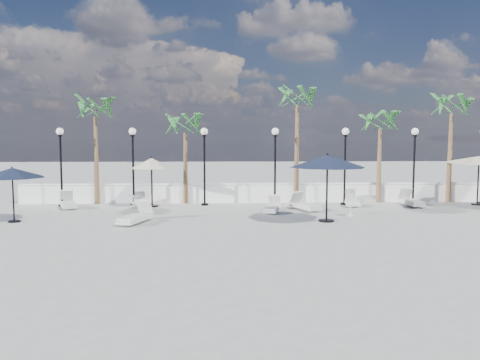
{
  "coord_description": "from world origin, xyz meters",
  "views": [
    {
      "loc": [
        -2.56,
        -16.59,
        3.32
      ],
      "look_at": [
        -1.84,
        3.79,
        1.5
      ],
      "focal_mm": 35.0,
      "sensor_mm": 36.0,
      "label": 1
    }
  ],
  "objects_px": {
    "lounger_3": "(272,208)",
    "lounger_6": "(411,201)",
    "parasol_navy_mid": "(327,162)",
    "lounger_0": "(139,202)",
    "lounger_4": "(305,205)",
    "lounger_5": "(351,201)",
    "parasol_cream_small": "(151,164)",
    "parasol_navy_left": "(12,173)",
    "lounger_1": "(136,217)",
    "parasol_cream_sq_a": "(479,156)",
    "lounger_2": "(68,203)"
  },
  "relations": [
    {
      "from": "lounger_3",
      "to": "parasol_navy_left",
      "type": "distance_m",
      "value": 10.86
    },
    {
      "from": "lounger_3",
      "to": "lounger_6",
      "type": "bearing_deg",
      "value": 29.21
    },
    {
      "from": "lounger_2",
      "to": "lounger_3",
      "type": "relative_size",
      "value": 1.1
    },
    {
      "from": "lounger_1",
      "to": "lounger_2",
      "type": "relative_size",
      "value": 1.04
    },
    {
      "from": "lounger_1",
      "to": "parasol_navy_mid",
      "type": "xyz_separation_m",
      "value": [
        7.57,
        0.15,
        2.15
      ]
    },
    {
      "from": "lounger_1",
      "to": "parasol_navy_mid",
      "type": "height_order",
      "value": "parasol_navy_mid"
    },
    {
      "from": "lounger_1",
      "to": "lounger_2",
      "type": "distance_m",
      "value": 5.72
    },
    {
      "from": "parasol_navy_left",
      "to": "parasol_navy_mid",
      "type": "distance_m",
      "value": 12.47
    },
    {
      "from": "lounger_3",
      "to": "parasol_navy_mid",
      "type": "relative_size",
      "value": 0.6
    },
    {
      "from": "lounger_3",
      "to": "lounger_6",
      "type": "relative_size",
      "value": 0.91
    },
    {
      "from": "parasol_navy_mid",
      "to": "parasol_cream_small",
      "type": "xyz_separation_m",
      "value": [
        -7.61,
        4.42,
        -0.32
      ]
    },
    {
      "from": "lounger_1",
      "to": "parasol_cream_sq_a",
      "type": "height_order",
      "value": "parasol_cream_sq_a"
    },
    {
      "from": "lounger_0",
      "to": "parasol_navy_left",
      "type": "height_order",
      "value": "parasol_navy_left"
    },
    {
      "from": "parasol_cream_small",
      "to": "parasol_cream_sq_a",
      "type": "bearing_deg",
      "value": 0.0
    },
    {
      "from": "lounger_3",
      "to": "parasol_navy_left",
      "type": "relative_size",
      "value": 0.73
    },
    {
      "from": "parasol_cream_sq_a",
      "to": "parasol_cream_small",
      "type": "distance_m",
      "value": 16.21
    },
    {
      "from": "lounger_1",
      "to": "lounger_5",
      "type": "xyz_separation_m",
      "value": [
        9.79,
        4.53,
        -0.01
      ]
    },
    {
      "from": "lounger_3",
      "to": "lounger_6",
      "type": "height_order",
      "value": "lounger_6"
    },
    {
      "from": "lounger_3",
      "to": "parasol_cream_small",
      "type": "relative_size",
      "value": 0.75
    },
    {
      "from": "lounger_4",
      "to": "lounger_5",
      "type": "xyz_separation_m",
      "value": [
        2.58,
        1.43,
        -0.01
      ]
    },
    {
      "from": "lounger_2",
      "to": "lounger_6",
      "type": "xyz_separation_m",
      "value": [
        16.65,
        0.13,
        0.01
      ]
    },
    {
      "from": "lounger_0",
      "to": "lounger_3",
      "type": "xyz_separation_m",
      "value": [
        6.33,
        -2.07,
        0.02
      ]
    },
    {
      "from": "lounger_5",
      "to": "lounger_6",
      "type": "xyz_separation_m",
      "value": [
        2.9,
        -0.27,
        0.01
      ]
    },
    {
      "from": "lounger_3",
      "to": "lounger_5",
      "type": "height_order",
      "value": "lounger_5"
    },
    {
      "from": "lounger_0",
      "to": "lounger_4",
      "type": "distance_m",
      "value": 8.03
    },
    {
      "from": "lounger_2",
      "to": "lounger_1",
      "type": "bearing_deg",
      "value": -69.69
    },
    {
      "from": "lounger_5",
      "to": "parasol_cream_small",
      "type": "height_order",
      "value": "parasol_cream_small"
    },
    {
      "from": "lounger_4",
      "to": "lounger_6",
      "type": "distance_m",
      "value": 5.6
    },
    {
      "from": "lounger_4",
      "to": "lounger_5",
      "type": "bearing_deg",
      "value": 5.98
    },
    {
      "from": "lounger_4",
      "to": "lounger_6",
      "type": "relative_size",
      "value": 1.01
    },
    {
      "from": "lounger_3",
      "to": "parasol_navy_left",
      "type": "bearing_deg",
      "value": -153.72
    },
    {
      "from": "lounger_4",
      "to": "lounger_3",
      "type": "bearing_deg",
      "value": 177.49
    },
    {
      "from": "lounger_1",
      "to": "lounger_6",
      "type": "distance_m",
      "value": 13.38
    },
    {
      "from": "lounger_1",
      "to": "parasol_cream_small",
      "type": "relative_size",
      "value": 0.86
    },
    {
      "from": "lounger_3",
      "to": "lounger_2",
      "type": "bearing_deg",
      "value": -174.31
    },
    {
      "from": "lounger_0",
      "to": "lounger_1",
      "type": "height_order",
      "value": "lounger_1"
    },
    {
      "from": "parasol_navy_left",
      "to": "parasol_cream_small",
      "type": "height_order",
      "value": "parasol_cream_small"
    },
    {
      "from": "lounger_4",
      "to": "parasol_navy_left",
      "type": "relative_size",
      "value": 0.81
    },
    {
      "from": "lounger_6",
      "to": "parasol_cream_small",
      "type": "distance_m",
      "value": 12.87
    },
    {
      "from": "lounger_2",
      "to": "parasol_cream_sq_a",
      "type": "relative_size",
      "value": 0.38
    },
    {
      "from": "lounger_6",
      "to": "lounger_1",
      "type": "bearing_deg",
      "value": -163.41
    },
    {
      "from": "lounger_4",
      "to": "parasol_cream_sq_a",
      "type": "xyz_separation_m",
      "value": [
        8.95,
        1.46,
        2.18
      ]
    },
    {
      "from": "lounger_6",
      "to": "parasol_cream_small",
      "type": "height_order",
      "value": "parasol_cream_small"
    },
    {
      "from": "parasol_navy_left",
      "to": "lounger_6",
      "type": "bearing_deg",
      "value": 12.2
    },
    {
      "from": "lounger_1",
      "to": "parasol_cream_small",
      "type": "bearing_deg",
      "value": 108.26
    },
    {
      "from": "lounger_4",
      "to": "lounger_0",
      "type": "bearing_deg",
      "value": 146.3
    },
    {
      "from": "lounger_3",
      "to": "lounger_4",
      "type": "bearing_deg",
      "value": 35.83
    },
    {
      "from": "lounger_2",
      "to": "lounger_0",
      "type": "bearing_deg",
      "value": -15.67
    },
    {
      "from": "lounger_0",
      "to": "lounger_5",
      "type": "height_order",
      "value": "lounger_5"
    },
    {
      "from": "lounger_2",
      "to": "lounger_5",
      "type": "distance_m",
      "value": 13.76
    }
  ]
}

